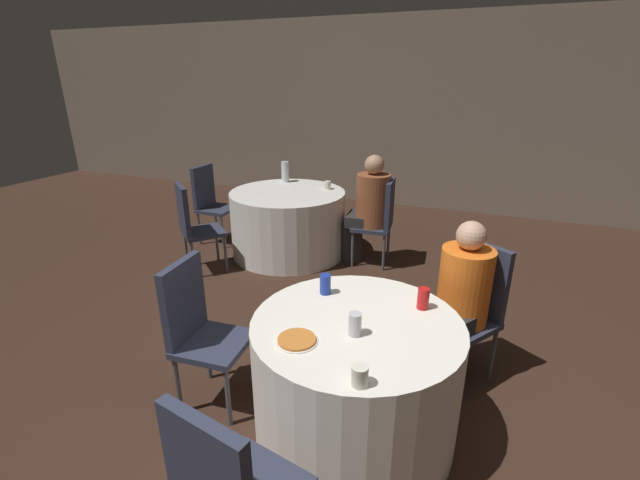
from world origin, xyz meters
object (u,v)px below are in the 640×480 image
chair_near_west (198,323)px  soda_can_blue (325,284)px  table_near (355,379)px  soda_can_silver (355,324)px  person_floral_shirt (367,209)px  person_orange_shirt (455,306)px  pizza_plate_near (297,340)px  table_far (288,223)px  chair_far_southwest (193,222)px  chair_near_northeast (471,301)px  chair_far_east (381,216)px  bottle_far (285,172)px  soda_can_red (423,298)px  chair_far_west (210,198)px

chair_near_west → soda_can_blue: bearing=109.4°
table_near → soda_can_silver: size_ratio=9.32×
chair_near_west → soda_can_blue: chair_near_west is taller
chair_near_west → person_floral_shirt: bearing=167.2°
person_orange_shirt → pizza_plate_near: person_orange_shirt is taller
table_far → person_floral_shirt: bearing=5.4°
chair_far_southwest → table_far: bearing=90.0°
soda_can_silver → soda_can_blue: same height
person_floral_shirt → soda_can_silver: person_floral_shirt is taller
chair_near_northeast → person_floral_shirt: 1.97m
chair_far_east → pizza_plate_near: (0.26, -2.69, 0.20)m
table_near → soda_can_blue: 0.56m
bottle_far → chair_far_southwest: bearing=-110.1°
soda_can_red → table_near: bearing=-136.5°
chair_near_northeast → table_near: bearing=90.0°
chair_near_northeast → soda_can_blue: bearing=69.1°
chair_near_northeast → chair_far_east: size_ratio=1.00×
chair_far_southwest → soda_can_red: (2.53, -1.21, 0.25)m
soda_can_silver → soda_can_red: (0.27, 0.39, 0.00)m
table_far → chair_far_west: bearing=179.6°
chair_near_west → chair_far_west: size_ratio=1.00×
table_near → table_far: (-1.55, 2.31, 0.00)m
chair_near_northeast → chair_far_east: 1.89m
person_orange_shirt → pizza_plate_near: (-0.67, -0.96, 0.18)m
soda_can_blue → bottle_far: 2.92m
chair_far_west → person_orange_shirt: size_ratio=0.83×
table_far → chair_far_east: 1.08m
person_orange_shirt → soda_can_red: 0.49m
table_far → soda_can_silver: size_ratio=10.67×
table_near → person_floral_shirt: 2.49m
chair_near_northeast → person_orange_shirt: 0.17m
table_far → pizza_plate_near: 2.93m
person_orange_shirt → soda_can_red: size_ratio=9.30×
table_far → soda_can_blue: bearing=-58.5°
table_near → chair_far_west: chair_far_west is taller
chair_far_southwest → chair_far_west: 0.91m
pizza_plate_near → chair_far_west: bearing=132.7°
person_floral_shirt → pizza_plate_near: 2.71m
chair_near_west → soda_can_silver: (1.01, -0.03, 0.25)m
soda_can_red → person_orange_shirt: bearing=68.9°
soda_can_silver → chair_near_northeast: bearing=61.0°
chair_near_west → soda_can_silver: size_ratio=7.75×
chair_far_east → soda_can_silver: size_ratio=7.75×
soda_can_red → chair_far_southwest: bearing=154.4°
chair_far_southwest → person_orange_shirt: 2.80m
table_far → chair_near_northeast: bearing=-35.4°
chair_far_west → soda_can_blue: size_ratio=7.75×
chair_far_southwest → table_near: bearing=6.4°
chair_near_west → chair_far_southwest: 2.01m
chair_far_east → pizza_plate_near: size_ratio=4.53×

